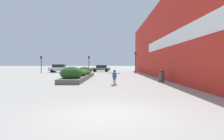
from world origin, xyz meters
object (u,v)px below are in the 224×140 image
object	(u,v)px
car_leftmost	(101,68)
skateboard	(114,84)
skateboarder	(114,76)
trash_bin	(161,77)
car_center_left	(59,68)
traffic_light_left	(88,61)
car_center_right	(165,68)
traffic_light_far_left	(41,62)
traffic_light_right	(135,59)

from	to	relation	value
car_leftmost	skateboard	bearing A→B (deg)	-174.52
skateboarder	trash_bin	distance (m)	5.30
skateboard	skateboarder	bearing A→B (deg)	27.84
skateboarder	car_center_left	size ratio (longest dim) A/B	0.27
trash_bin	traffic_light_left	distance (m)	18.93
car_center_right	traffic_light_left	bearing A→B (deg)	-70.19
trash_bin	skateboarder	bearing A→B (deg)	-147.54
traffic_light_left	skateboard	bearing A→B (deg)	-77.54
car_leftmost	traffic_light_far_left	world-z (taller)	traffic_light_far_left
skateboard	car_center_right	size ratio (longest dim) A/B	0.16
car_center_left	car_center_right	bearing A→B (deg)	95.03
traffic_light_left	traffic_light_far_left	size ratio (longest dim) A/B	1.01
car_center_left	traffic_light_far_left	distance (m)	4.59
traffic_light_left	traffic_light_far_left	bearing A→B (deg)	-178.40
skateboard	car_leftmost	world-z (taller)	car_leftmost
skateboarder	car_center_left	xyz separation A→B (m)	(-10.46, 23.08, 0.04)
trash_bin	traffic_light_far_left	size ratio (longest dim) A/B	0.33
traffic_light_far_left	car_center_right	bearing A→B (deg)	13.55
car_center_right	traffic_light_left	size ratio (longest dim) A/B	1.53
car_center_left	traffic_light_far_left	xyz separation A→B (m)	(-2.26, -3.79, 1.29)
skateboard	car_center_right	xyz separation A→B (m)	(10.72, 24.94, 0.74)
skateboarder	trash_bin	size ratio (longest dim) A/B	1.12
skateboard	car_center_right	distance (m)	27.16
car_leftmost	traffic_light_left	bearing A→B (deg)	165.96
car_leftmost	car_center_left	size ratio (longest dim) A/B	0.97
skateboarder	car_leftmost	size ratio (longest dim) A/B	0.28
skateboarder	car_center_left	distance (m)	25.34
skateboarder	car_center_right	xyz separation A→B (m)	(10.72, 24.94, 0.03)
traffic_light_left	traffic_light_right	size ratio (longest dim) A/B	0.82
car_center_left	traffic_light_left	bearing A→B (deg)	59.97
traffic_light_left	traffic_light_right	xyz separation A→B (m)	(8.23, -0.43, 0.42)
trash_bin	car_center_left	world-z (taller)	car_center_left
skateboard	skateboarder	size ratio (longest dim) A/B	0.67
car_leftmost	traffic_light_left	world-z (taller)	traffic_light_left
car_center_left	traffic_light_right	xyz separation A→B (m)	(14.37, -3.98, 1.72)
trash_bin	car_center_right	distance (m)	22.97
skateboard	traffic_light_right	distance (m)	19.65
trash_bin	traffic_light_far_left	world-z (taller)	traffic_light_far_left
skateboard	traffic_light_right	size ratio (longest dim) A/B	0.20
skateboard	skateboarder	world-z (taller)	skateboarder
skateboard	trash_bin	bearing A→B (deg)	60.29
car_center_right	traffic_light_right	bearing A→B (deg)	-49.32
skateboard	traffic_light_left	xyz separation A→B (m)	(-4.32, 19.53, 2.05)
traffic_light_far_left	trash_bin	bearing A→B (deg)	-43.75
traffic_light_left	traffic_light_far_left	distance (m)	8.40
car_leftmost	traffic_light_right	xyz separation A→B (m)	(6.47, -7.49, 1.79)
car_center_right	traffic_light_left	world-z (taller)	traffic_light_left
traffic_light_right	traffic_light_far_left	world-z (taller)	traffic_light_right
trash_bin	traffic_light_left	size ratio (longest dim) A/B	0.33
car_center_left	trash_bin	bearing A→B (deg)	36.41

